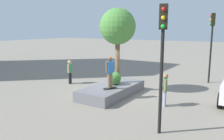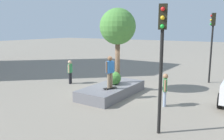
% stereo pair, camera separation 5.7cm
% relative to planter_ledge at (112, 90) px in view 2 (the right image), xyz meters
% --- Properties ---
extents(ground_plane, '(120.00, 120.00, 0.00)m').
position_rel_planter_ledge_xyz_m(ground_plane, '(-0.37, -0.17, -0.28)').
color(ground_plane, gray).
extents(planter_ledge, '(4.43, 2.01, 0.57)m').
position_rel_planter_ledge_xyz_m(planter_ledge, '(0.00, 0.00, 0.00)').
color(planter_ledge, slate).
rests_on(planter_ledge, ground).
extents(plaza_tree, '(2.11, 2.11, 4.39)m').
position_rel_planter_ledge_xyz_m(plaza_tree, '(-0.82, -0.13, 3.57)').
color(plaza_tree, brown).
rests_on(plaza_tree, planter_ledge).
extents(boxwood_shrub, '(0.76, 0.76, 0.76)m').
position_rel_planter_ledge_xyz_m(boxwood_shrub, '(-0.28, -0.01, 0.66)').
color(boxwood_shrub, '#3D7A33').
rests_on(boxwood_shrub, planter_ledge).
extents(skateboard, '(0.81, 0.55, 0.07)m').
position_rel_planter_ledge_xyz_m(skateboard, '(0.71, 0.33, 0.34)').
color(skateboard, black).
rests_on(skateboard, planter_ledge).
extents(skateboarder, '(0.57, 0.28, 1.71)m').
position_rel_planter_ledge_xyz_m(skateboarder, '(0.71, 0.33, 1.34)').
color(skateboarder, '#847056').
rests_on(skateboarder, skateboard).
extents(traffic_light_corner, '(0.37, 0.34, 4.60)m').
position_rel_planter_ledge_xyz_m(traffic_light_corner, '(3.23, 4.11, 2.85)').
color(traffic_light_corner, black).
rests_on(traffic_light_corner, ground).
extents(traffic_light_median, '(0.34, 0.37, 4.81)m').
position_rel_planter_ledge_xyz_m(traffic_light_median, '(-6.29, 4.09, 2.98)').
color(traffic_light_median, black).
rests_on(traffic_light_median, ground).
extents(passerby_with_bag, '(0.53, 0.33, 1.64)m').
position_rel_planter_ledge_xyz_m(passerby_with_bag, '(-0.81, -3.96, 0.66)').
color(passerby_with_bag, black).
rests_on(passerby_with_bag, ground).
extents(pedestrian_crossing, '(0.53, 0.32, 1.64)m').
position_rel_planter_ledge_xyz_m(pedestrian_crossing, '(0.22, 3.22, 0.66)').
color(pedestrian_crossing, '#8C9EB7').
rests_on(pedestrian_crossing, ground).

